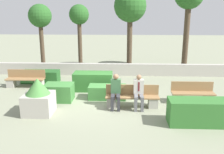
{
  "coord_description": "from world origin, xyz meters",
  "views": [
    {
      "loc": [
        0.81,
        -9.77,
        3.62
      ],
      "look_at": [
        0.36,
        0.5,
        0.9
      ],
      "focal_mm": 40.0,
      "sensor_mm": 36.0,
      "label": 1
    }
  ],
  "objects": [
    {
      "name": "hedge_block_far_left",
      "position": [
        3.32,
        -2.06,
        0.42
      ],
      "size": [
        2.0,
        0.78,
        0.84
      ],
      "color": "#33702D",
      "rests_on": "ground_plane"
    },
    {
      "name": "tree_center_right",
      "position": [
        1.22,
        5.86,
        3.83
      ],
      "size": [
        1.96,
        1.96,
        4.91
      ],
      "color": "#473828",
      "rests_on": "ground_plane"
    },
    {
      "name": "bench_left_side",
      "position": [
        -3.95,
        1.8,
        0.32
      ],
      "size": [
        1.87,
        0.49,
        0.84
      ],
      "rotation": [
        0.0,
        0.0,
        0.09
      ],
      "color": "#937047",
      "rests_on": "ground_plane"
    },
    {
      "name": "hedge_block_near_right",
      "position": [
        0.16,
        0.32,
        0.28
      ],
      "size": [
        1.57,
        0.74,
        0.57
      ],
      "color": "#3D7A38",
      "rests_on": "ground_plane"
    },
    {
      "name": "hedge_block_near_left",
      "position": [
        -3.47,
        2.66,
        0.31
      ],
      "size": [
        1.9,
        0.77,
        0.62
      ],
      "color": "#235623",
      "rests_on": "ground_plane"
    },
    {
      "name": "person_seated_man",
      "position": [
        1.43,
        -0.74,
        0.71
      ],
      "size": [
        0.38,
        0.63,
        1.3
      ],
      "color": "slate",
      "rests_on": "ground_plane"
    },
    {
      "name": "planter_corner_left",
      "position": [
        -2.21,
        -1.41,
        0.62
      ],
      "size": [
        1.01,
        1.01,
        1.32
      ],
      "color": "#ADA89E",
      "rests_on": "ground_plane"
    },
    {
      "name": "hedge_block_mid_right",
      "position": [
        -0.58,
        1.47,
        0.42
      ],
      "size": [
        1.81,
        0.87,
        0.84
      ],
      "color": "#33702D",
      "rests_on": "ground_plane"
    },
    {
      "name": "perimeter_wall",
      "position": [
        0.0,
        4.34,
        0.34
      ],
      "size": [
        13.63,
        0.3,
        0.68
      ],
      "color": "#ADA89E",
      "rests_on": "ground_plane"
    },
    {
      "name": "tree_leftmost",
      "position": [
        -4.26,
        5.62,
        3.23
      ],
      "size": [
        1.41,
        1.41,
        4.06
      ],
      "color": "#473828",
      "rests_on": "ground_plane"
    },
    {
      "name": "ground_plane",
      "position": [
        0.0,
        0.0,
        0.0
      ],
      "size": [
        60.0,
        60.0,
        0.0
      ],
      "primitive_type": "plane",
      "color": "gray"
    },
    {
      "name": "person_seated_woman",
      "position": [
        0.55,
        -0.74,
        0.72
      ],
      "size": [
        0.38,
        0.63,
        1.32
      ],
      "color": "#333338",
      "rests_on": "ground_plane"
    },
    {
      "name": "hedge_block_mid_left",
      "position": [
        -1.84,
        -0.01,
        0.35
      ],
      "size": [
        1.17,
        0.86,
        0.7
      ],
      "color": "#3D7A38",
      "rests_on": "ground_plane"
    },
    {
      "name": "bench_front",
      "position": [
        1.19,
        -0.6,
        0.33
      ],
      "size": [
        2.06,
        0.48,
        0.84
      ],
      "color": "#937047",
      "rests_on": "ground_plane"
    },
    {
      "name": "tree_center_left",
      "position": [
        -1.88,
        5.72,
        3.24
      ],
      "size": [
        1.21,
        1.21,
        4.03
      ],
      "color": "#473828",
      "rests_on": "ground_plane"
    },
    {
      "name": "bench_right_side",
      "position": [
        3.66,
        -0.06,
        0.32
      ],
      "size": [
        1.71,
        0.48,
        0.84
      ],
      "rotation": [
        0.0,
        0.0,
        -0.04
      ],
      "color": "#937047",
      "rests_on": "ground_plane"
    }
  ]
}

